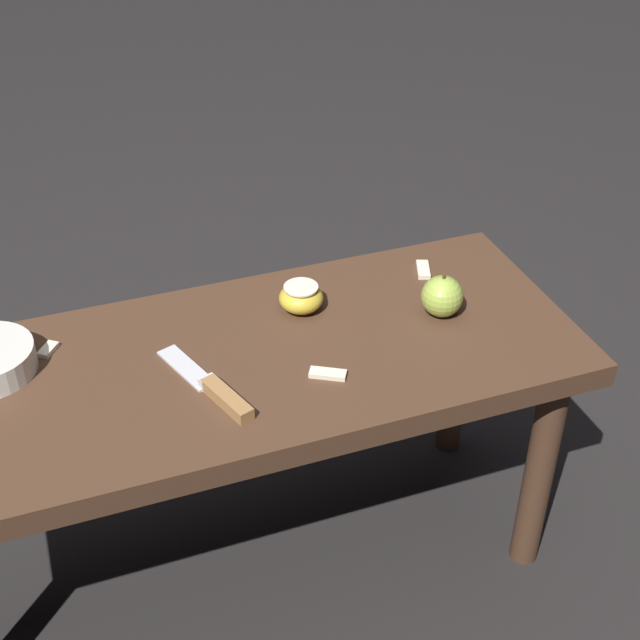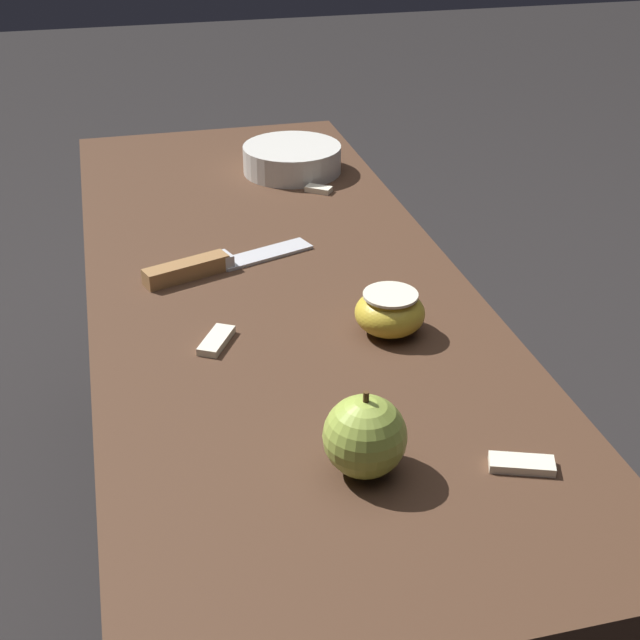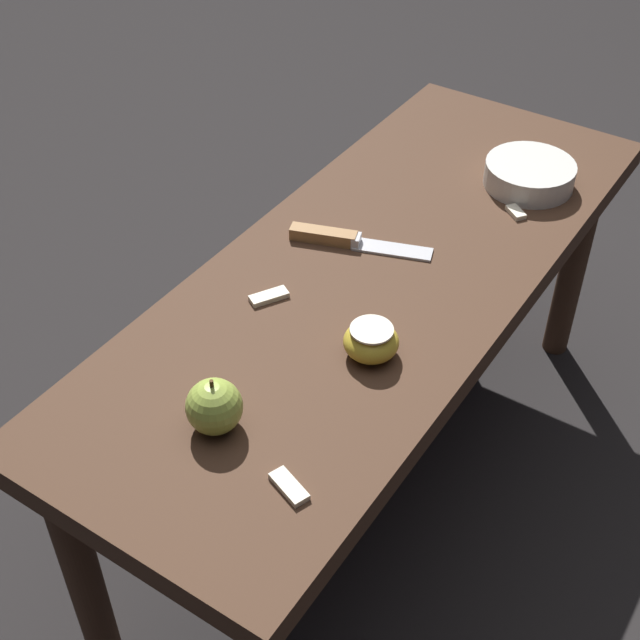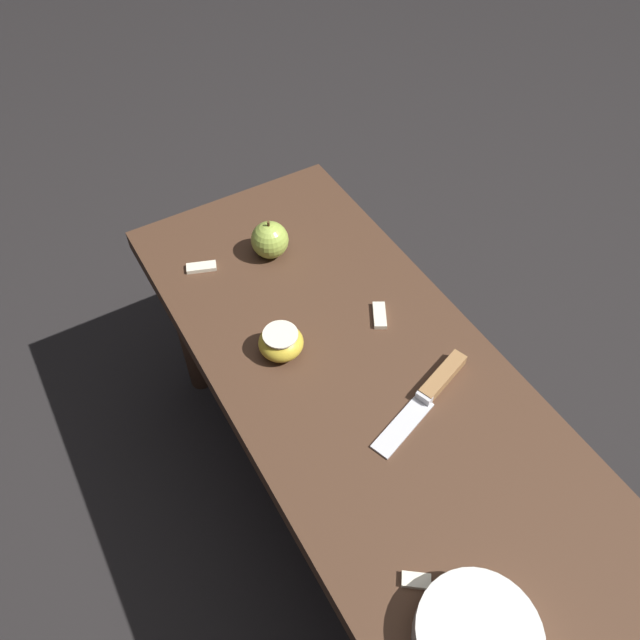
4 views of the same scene
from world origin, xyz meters
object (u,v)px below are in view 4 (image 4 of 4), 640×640
apple_whole (267,241)px  apple_cut (281,342)px  wooden_bench (381,423)px  knife (432,389)px  bowl (477,637)px

apple_whole → apple_cut: bearing=-22.0°
wooden_bench → knife: 0.11m
apple_whole → apple_cut: (0.21, -0.09, -0.01)m
bowl → apple_whole: bearing=172.6°
apple_whole → bowl: bearing=-7.4°
wooden_bench → bowl: 0.36m
knife → apple_whole: 0.41m
wooden_bench → apple_cut: 0.21m
knife → apple_cut: bearing=-68.1°
wooden_bench → apple_whole: (-0.38, -0.00, 0.10)m
knife → bowl: size_ratio=1.48×
apple_cut → bowl: size_ratio=0.49×
wooden_bench → apple_cut: (-0.17, -0.09, 0.09)m
wooden_bench → knife: size_ratio=5.21×
knife → bowl: (0.31, -0.17, 0.01)m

